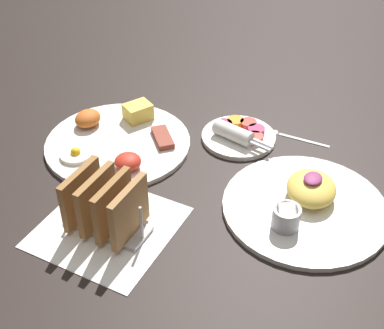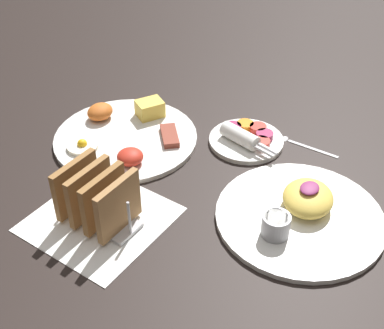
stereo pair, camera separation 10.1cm
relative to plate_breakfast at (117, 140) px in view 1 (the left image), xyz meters
name	(u,v)px [view 1 (the left image)]	position (x,y,z in m)	size (l,w,h in m)	color
ground_plane	(209,177)	(-0.01, -0.22, -0.01)	(3.00, 3.00, 0.00)	black
napkin_flat	(108,227)	(-0.21, -0.12, -0.01)	(0.22, 0.22, 0.00)	white
plate_breakfast	(117,140)	(0.00, 0.00, 0.00)	(0.30, 0.30, 0.05)	white
plate_condiments	(238,134)	(0.13, -0.22, 0.00)	(0.16, 0.17, 0.04)	white
plate_foreground	(305,203)	(-0.01, -0.41, 0.00)	(0.30, 0.30, 0.06)	white
toast_rack	(105,205)	(-0.21, -0.12, 0.04)	(0.10, 0.15, 0.10)	#B7B7BC
teaspoon	(289,135)	(0.19, -0.31, -0.01)	(0.02, 0.13, 0.01)	silver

